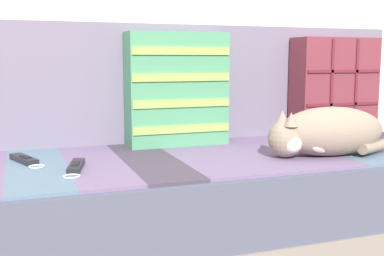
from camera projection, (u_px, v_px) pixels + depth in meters
name	position (u px, v px, depth m)	size (l,w,h in m)	color
couch	(218.00, 205.00, 1.74)	(1.88, 0.80, 0.39)	gray
sofa_backrest	(188.00, 82.00, 1.99)	(1.84, 0.14, 0.46)	slate
throw_pillow_quilted	(334.00, 87.00, 2.06)	(0.37, 0.14, 0.42)	brown
throw_pillow_striped	(177.00, 89.00, 1.82)	(0.38, 0.14, 0.42)	#4C9366
sleeping_cat	(324.00, 133.00, 1.62)	(0.46, 0.21, 0.17)	gray
game_remote_near	(76.00, 167.00, 1.42)	(0.09, 0.21, 0.02)	black
game_remote_far	(25.00, 160.00, 1.52)	(0.11, 0.20, 0.02)	black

